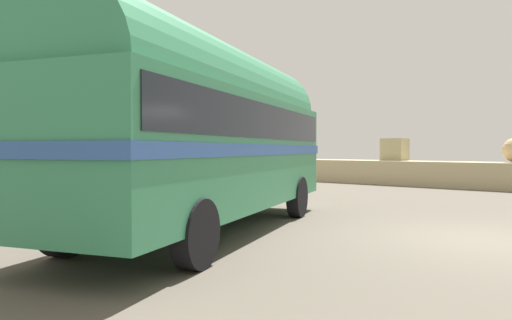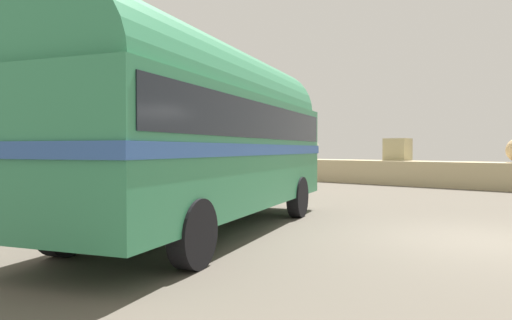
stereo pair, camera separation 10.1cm
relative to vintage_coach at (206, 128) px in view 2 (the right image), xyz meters
name	(u,v)px [view 2 (the right image)]	position (x,y,z in m)	size (l,w,h in m)	color
ground	(481,241)	(4.26, 2.63, -2.04)	(32.00, 26.00, 0.02)	#565045
vintage_coach	(206,128)	(0.00, 0.00, 0.00)	(5.29, 8.87, 3.70)	black
second_coach	(135,135)	(-4.99, 1.79, 0.00)	(4.17, 8.90, 3.70)	black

